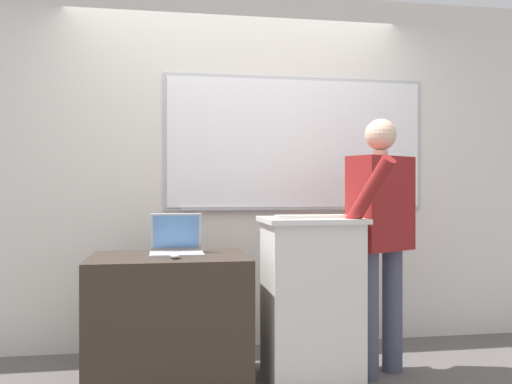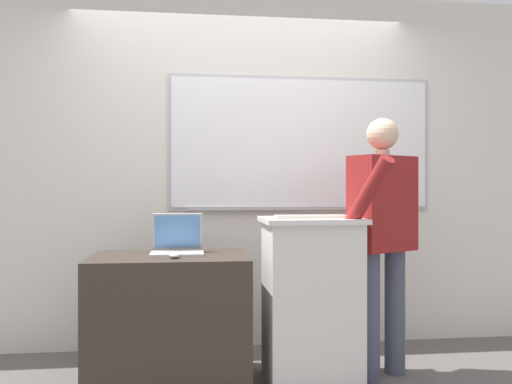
# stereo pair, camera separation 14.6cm
# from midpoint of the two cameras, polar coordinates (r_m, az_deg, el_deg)

# --- Properties ---
(back_wall) EXTENTS (6.40, 0.17, 2.68)m
(back_wall) POSITION_cam_midpoint_polar(r_m,az_deg,el_deg) (4.16, -0.46, 2.49)
(back_wall) COLOR silver
(back_wall) RESTS_ON ground_plane
(lectern_podium) EXTENTS (0.60, 0.53, 1.01)m
(lectern_podium) POSITION_cam_midpoint_polar(r_m,az_deg,el_deg) (3.43, 7.05, -11.11)
(lectern_podium) COLOR silver
(lectern_podium) RESTS_ON ground_plane
(side_desk) EXTENTS (0.95, 0.67, 0.78)m
(side_desk) POSITION_cam_midpoint_polar(r_m,az_deg,el_deg) (3.44, -7.88, -13.09)
(side_desk) COLOR #382D26
(side_desk) RESTS_ON ground_plane
(person_presenter) EXTENTS (0.60, 0.68, 1.63)m
(person_presenter) POSITION_cam_midpoint_polar(r_m,az_deg,el_deg) (3.53, 14.37, -3.66)
(person_presenter) COLOR #474C60
(person_presenter) RESTS_ON ground_plane
(laptop) EXTENTS (0.33, 0.29, 0.25)m
(laptop) POSITION_cam_midpoint_polar(r_m,az_deg,el_deg) (3.46, -7.09, -5.26)
(laptop) COLOR #B7BABF
(laptop) RESTS_ON side_desk
(wireless_keyboard) EXTENTS (0.43, 0.11, 0.02)m
(wireless_keyboard) POSITION_cam_midpoint_polar(r_m,az_deg,el_deg) (3.30, 7.06, -2.59)
(wireless_keyboard) COLOR beige
(wireless_keyboard) RESTS_ON lectern_podium
(computer_mouse_by_laptop) EXTENTS (0.06, 0.10, 0.03)m
(computer_mouse_by_laptop) POSITION_cam_midpoint_polar(r_m,az_deg,el_deg) (3.22, -7.31, -6.63)
(computer_mouse_by_laptop) COLOR silver
(computer_mouse_by_laptop) RESTS_ON side_desk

